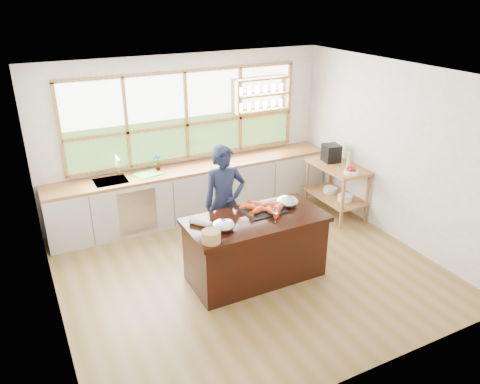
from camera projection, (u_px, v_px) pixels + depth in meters
ground_plane at (248, 269)px, 6.61m from camera, size 5.00×5.00×0.00m
room_shell at (233, 140)px, 6.34m from camera, size 5.02×4.52×2.71m
back_counter at (195, 191)px, 8.01m from camera, size 4.90×0.63×0.90m
right_shelf_unit at (337, 181)px, 8.00m from camera, size 0.62×1.10×0.90m
island at (255, 248)px, 6.27m from camera, size 1.85×0.90×0.90m
cook at (225, 202)px, 6.65m from camera, size 0.66×0.47×1.69m
potted_plant at (157, 163)px, 7.57m from camera, size 0.18×0.14×0.29m
cutting_board at (148, 174)px, 7.50m from camera, size 0.46×0.38×0.01m
espresso_machine at (331, 153)px, 8.01m from camera, size 0.30×0.32×0.30m
wine_bottle at (349, 160)px, 7.70m from camera, size 0.09×0.09×0.27m
fruit_bowl at (351, 171)px, 7.53m from camera, size 0.24×0.24×0.11m
slate_board at (264, 210)px, 6.27m from camera, size 0.57×0.42×0.02m
lobster_pile at (264, 208)px, 6.24m from camera, size 0.55×0.48×0.08m
mixing_bowl_left at (224, 225)px, 5.78m from camera, size 0.28×0.28×0.14m
mixing_bowl_right at (287, 201)px, 6.41m from camera, size 0.30×0.30×0.15m
wine_glass at (275, 211)px, 5.92m from camera, size 0.08×0.08×0.22m
wicker_basket at (211, 237)px, 5.49m from camera, size 0.23×0.23×0.15m
parchment_roll at (201, 223)px, 5.88m from camera, size 0.25×0.28×0.08m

